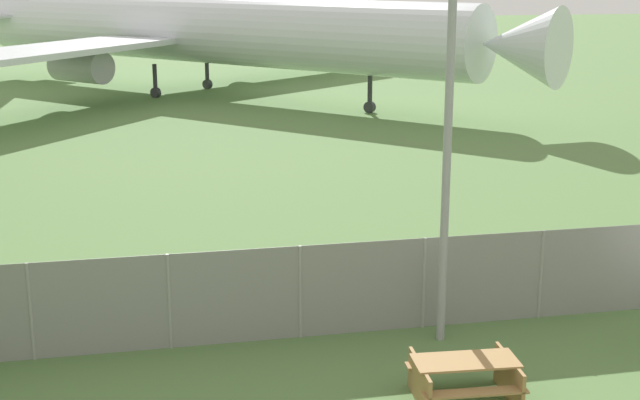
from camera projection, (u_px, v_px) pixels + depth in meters
perimeter_fence at (424, 283)px, 18.01m from camera, size 56.07×0.07×1.91m
airplane at (196, 30)px, 50.08m from camera, size 31.77×32.52×11.01m
picnic_bench_open_grass at (465, 375)px, 15.02m from camera, size 1.85×1.51×0.76m
light_mast at (450, 81)px, 16.35m from camera, size 0.44×0.44×8.46m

